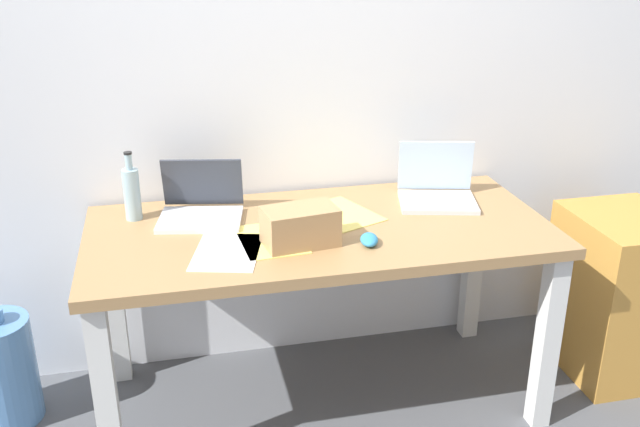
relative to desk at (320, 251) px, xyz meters
name	(u,v)px	position (x,y,z in m)	size (l,w,h in m)	color
ground_plane	(320,398)	(0.00, 0.00, -0.65)	(8.00, 8.00, 0.00)	#515459
back_wall	(295,52)	(0.00, 0.45, 0.65)	(5.20, 0.08, 2.60)	white
desk	(320,251)	(0.00, 0.00, 0.00)	(1.66, 0.77, 0.75)	#A37A4C
laptop_left	(201,207)	(-0.41, 0.17, 0.14)	(0.34, 0.30, 0.21)	silver
laptop_right	(437,190)	(0.50, 0.15, 0.15)	(0.34, 0.31, 0.22)	silver
beer_bottle	(132,193)	(-0.65, 0.22, 0.20)	(0.06, 0.06, 0.26)	#99B7C1
computer_mouse	(369,240)	(0.13, -0.19, 0.12)	(0.06, 0.10, 0.03)	#338CC6
cardboard_box	(300,226)	(-0.10, -0.14, 0.17)	(0.25, 0.15, 0.13)	tan
paper_yellow_folder	(271,239)	(-0.19, -0.08, 0.10)	(0.21, 0.30, 0.00)	#F4E06B
paper_sheet_front_left	(227,252)	(-0.35, -0.15, 0.10)	(0.21, 0.30, 0.00)	white
paper_sheet_near_back	(341,214)	(0.10, 0.10, 0.10)	(0.21, 0.30, 0.00)	#F4E06B
water_cooler_jug	(1,370)	(-1.19, 0.15, -0.44)	(0.26, 0.26, 0.47)	#598CC6
filing_cabinet	(617,294)	(1.25, -0.04, -0.31)	(0.40, 0.48, 0.69)	#C68938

